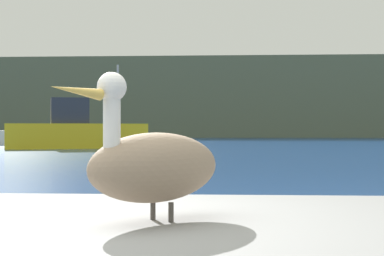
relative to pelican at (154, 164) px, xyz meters
name	(u,v)px	position (x,y,z in m)	size (l,w,h in m)	color
hillside_backdrop	(221,99)	(-0.75, 76.79, 3.94)	(140.00, 14.10, 9.82)	#5B664C
pelican	(154,164)	(0.00, 0.00, 0.00)	(0.90, 1.07, 0.81)	gray
fishing_boat_yellow	(76,131)	(-8.43, 31.39, 0.00)	(8.25, 4.85, 4.87)	yellow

